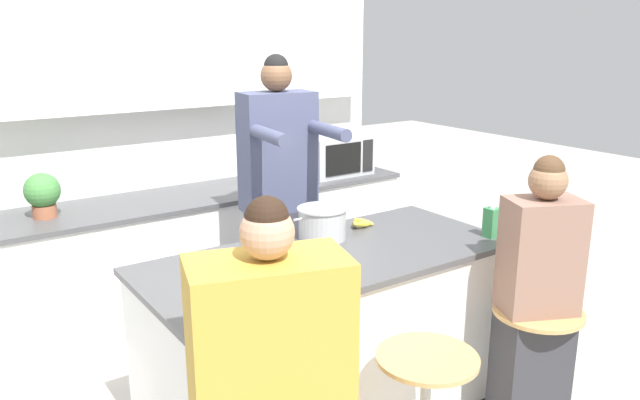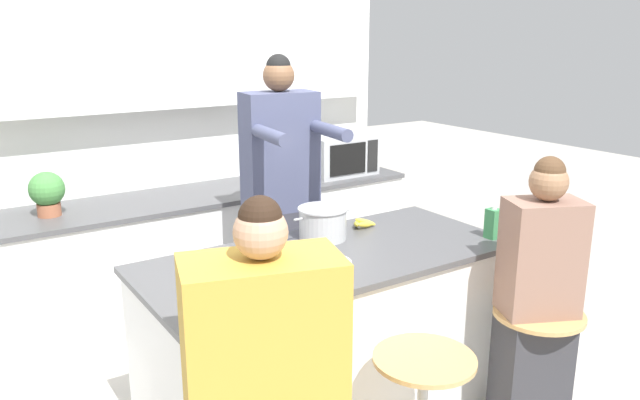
{
  "view_description": "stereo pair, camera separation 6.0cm",
  "coord_description": "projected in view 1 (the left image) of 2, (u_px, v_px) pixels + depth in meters",
  "views": [
    {
      "loc": [
        -1.64,
        -2.29,
        1.95
      ],
      "look_at": [
        0.0,
        0.08,
        1.16
      ],
      "focal_mm": 35.0,
      "sensor_mm": 36.0,
      "label": 1
    },
    {
      "loc": [
        -1.59,
        -2.32,
        1.95
      ],
      "look_at": [
        0.0,
        0.08,
        1.16
      ],
      "focal_mm": 35.0,
      "sensor_mm": 36.0,
      "label": 2
    }
  ],
  "objects": [
    {
      "name": "wall_back",
      "position": [
        178.0,
        92.0,
        4.22
      ],
      "size": [
        3.21,
        0.22,
        2.7
      ],
      "color": "silver",
      "rests_on": "ground_plane"
    },
    {
      "name": "back_counter",
      "position": [
        204.0,
        256.0,
        4.28
      ],
      "size": [
        2.98,
        0.62,
        0.9
      ],
      "color": "white",
      "rests_on": "ground_plane"
    },
    {
      "name": "kitchen_island",
      "position": [
        329.0,
        339.0,
        3.11
      ],
      "size": [
        1.82,
        0.81,
        0.91
      ],
      "color": "black",
      "rests_on": "ground_plane"
    },
    {
      "name": "bar_stool_rightmost",
      "position": [
        533.0,
        363.0,
        2.99
      ],
      "size": [
        0.42,
        0.42,
        0.68
      ],
      "color": "tan",
      "rests_on": "ground_plane"
    },
    {
      "name": "person_cooking",
      "position": [
        279.0,
        215.0,
        3.64
      ],
      "size": [
        0.49,
        0.64,
        1.83
      ],
      "rotation": [
        0.0,
        0.0,
        -0.12
      ],
      "color": "#383842",
      "rests_on": "ground_plane"
    },
    {
      "name": "person_seated_near",
      "position": [
        535.0,
        316.0,
        2.93
      ],
      "size": [
        0.4,
        0.37,
        1.42
      ],
      "rotation": [
        0.0,
        0.0,
        -0.44
      ],
      "color": "#333338",
      "rests_on": "ground_plane"
    },
    {
      "name": "cooking_pot",
      "position": [
        322.0,
        223.0,
        3.19
      ],
      "size": [
        0.34,
        0.26,
        0.16
      ],
      "color": "#B7BABC",
      "rests_on": "kitchen_island"
    },
    {
      "name": "fruit_bowl",
      "position": [
        330.0,
        269.0,
        2.7
      ],
      "size": [
        0.2,
        0.2,
        0.07
      ],
      "color": "silver",
      "rests_on": "kitchen_island"
    },
    {
      "name": "coffee_cup_near",
      "position": [
        277.0,
        254.0,
        2.84
      ],
      "size": [
        0.1,
        0.07,
        0.1
      ],
      "color": "#DB4C51",
      "rests_on": "kitchen_island"
    },
    {
      "name": "banana_bunch",
      "position": [
        361.0,
        223.0,
        3.38
      ],
      "size": [
        0.16,
        0.11,
        0.05
      ],
      "color": "yellow",
      "rests_on": "kitchen_island"
    },
    {
      "name": "juice_carton",
      "position": [
        491.0,
        222.0,
        3.21
      ],
      "size": [
        0.07,
        0.07,
        0.17
      ],
      "color": "#38844C",
      "rests_on": "kitchen_island"
    },
    {
      "name": "microwave",
      "position": [
        334.0,
        155.0,
        4.68
      ],
      "size": [
        0.5,
        0.36,
        0.3
      ],
      "color": "#B2B5B7",
      "rests_on": "back_counter"
    },
    {
      "name": "potted_plant",
      "position": [
        42.0,
        193.0,
        3.58
      ],
      "size": [
        0.2,
        0.2,
        0.26
      ],
      "color": "#A86042",
      "rests_on": "back_counter"
    }
  ]
}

